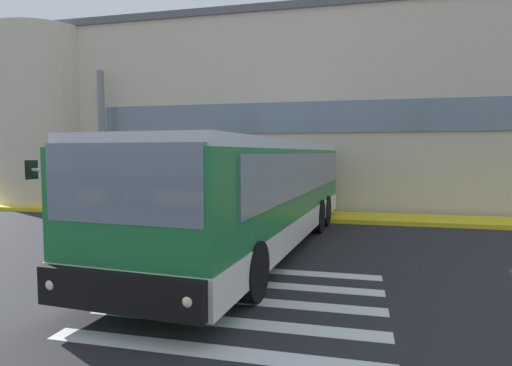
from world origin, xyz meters
TOP-DOWN VIEW (x-y plane):
  - ground_plane at (0.00, 0.00)m, footprint 80.00×90.00m
  - bay_paint_stripes at (2.00, -4.20)m, footprint 4.40×3.96m
  - terminal_building at (-0.69, 11.63)m, footprint 23.90×13.80m
  - boarding_curb at (0.00, 4.80)m, footprint 26.10×2.00m
  - entry_support_column at (-6.95, 5.40)m, footprint 0.28×0.28m
  - bus_main_foreground at (1.20, -0.34)m, footprint 3.89×11.59m
  - passenger_near_column at (-6.12, 5.10)m, footprint 0.51×0.51m
  - passenger_by_doorway at (-5.39, 5.07)m, footprint 0.39×0.51m

SIDE VIEW (x-z plane):
  - ground_plane at x=0.00m, z-range -0.02..0.00m
  - bay_paint_stripes at x=2.00m, z-range 0.00..0.01m
  - boarding_curb at x=0.00m, z-range 0.00..0.15m
  - passenger_by_doorway at x=-5.39m, z-range 0.24..1.92m
  - passenger_near_column at x=-6.12m, z-range 0.28..1.95m
  - bus_main_foreground at x=1.20m, z-range -0.01..2.69m
  - entry_support_column at x=-6.95m, z-range 0.15..5.87m
  - terminal_building at x=-0.69m, z-range -0.01..8.28m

